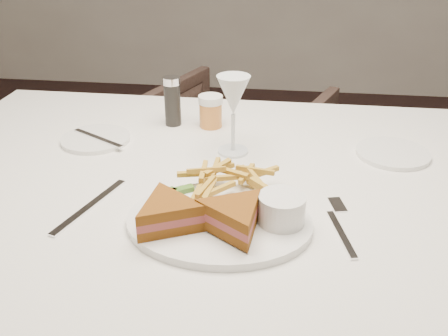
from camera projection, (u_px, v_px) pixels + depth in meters
name	position (u px, v px, depth m)	size (l,w,h in m)	color
table	(227.00, 317.00, 1.18)	(1.39, 0.93, 0.75)	silver
chair_far	(231.00, 157.00, 2.02)	(0.65, 0.61, 0.67)	#443029
table_setting	(222.00, 176.00, 0.94)	(0.84, 0.63, 0.18)	white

